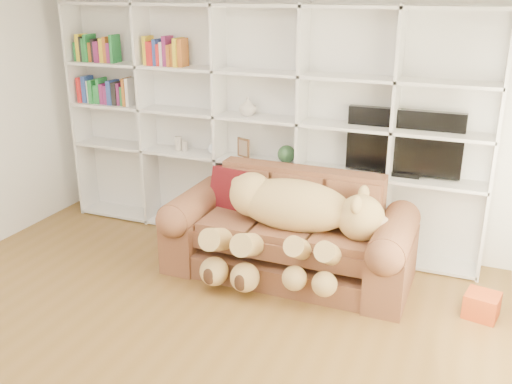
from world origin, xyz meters
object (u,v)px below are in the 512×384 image
at_px(teddy_bear, 291,218).
at_px(gift_box, 482,305).
at_px(tv, 404,143).
at_px(sofa, 289,238).

xyz_separation_m(teddy_bear, gift_box, (1.63, 0.05, -0.53)).
bearing_deg(tv, teddy_bear, -132.38).
bearing_deg(sofa, gift_box, -4.46).
relative_size(sofa, gift_box, 8.63).
height_order(sofa, teddy_bear, teddy_bear).
bearing_deg(tv, sofa, -141.71).
bearing_deg(gift_box, teddy_bear, -178.07).
distance_m(gift_box, tv, 1.58).
xyz_separation_m(sofa, teddy_bear, (0.07, -0.19, 0.28)).
xyz_separation_m(gift_box, tv, (-0.84, 0.81, 1.07)).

